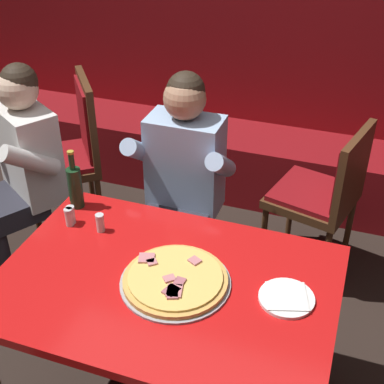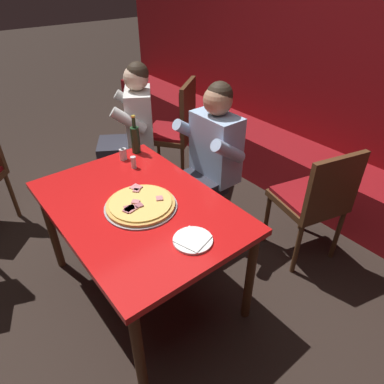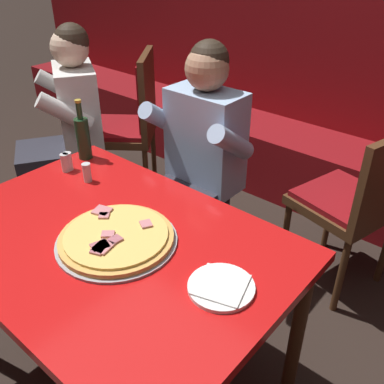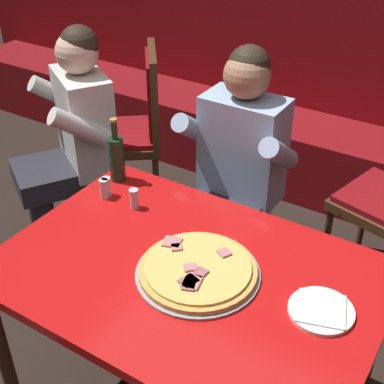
{
  "view_description": "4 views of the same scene",
  "coord_description": "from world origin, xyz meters",
  "px_view_note": "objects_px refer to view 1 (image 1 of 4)",
  "views": [
    {
      "loc": [
        0.61,
        -1.43,
        2.18
      ],
      "look_at": [
        0.0,
        0.3,
        0.98
      ],
      "focal_mm": 50.0,
      "sensor_mm": 36.0,
      "label": 1
    },
    {
      "loc": [
        1.5,
        -0.77,
        1.97
      ],
      "look_at": [
        0.16,
        0.29,
        0.8
      ],
      "focal_mm": 32.0,
      "sensor_mm": 36.0,
      "label": 2
    },
    {
      "loc": [
        1.02,
        -0.74,
        1.7
      ],
      "look_at": [
        0.11,
        0.34,
        0.83
      ],
      "focal_mm": 40.0,
      "sensor_mm": 36.0,
      "label": 3
    },
    {
      "loc": [
        0.76,
        -1.18,
        1.99
      ],
      "look_at": [
        -0.11,
        0.2,
        0.92
      ],
      "focal_mm": 50.0,
      "sensor_mm": 36.0,
      "label": 4
    }
  ],
  "objects_px": {
    "plate_white_paper": "(287,298)",
    "shaker_parmesan": "(71,216)",
    "dining_chair_by_booth": "(72,148)",
    "diner_seated_blue_shirt": "(180,184)",
    "dining_chair_side_aisle": "(326,190)",
    "pizza": "(175,280)",
    "diner_standing_companion": "(17,170)",
    "shaker_black_pepper": "(100,224)",
    "beer_bottle": "(75,186)",
    "shaker_red_pepper_flakes": "(69,218)",
    "main_dining_table": "(166,296)"
  },
  "relations": [
    {
      "from": "diner_seated_blue_shirt",
      "to": "dining_chair_side_aisle",
      "type": "distance_m",
      "value": 0.84
    },
    {
      "from": "pizza",
      "to": "beer_bottle",
      "type": "xyz_separation_m",
      "value": [
        -0.62,
        0.34,
        0.09
      ]
    },
    {
      "from": "diner_seated_blue_shirt",
      "to": "shaker_red_pepper_flakes",
      "type": "bearing_deg",
      "value": -120.76
    },
    {
      "from": "plate_white_paper",
      "to": "shaker_black_pepper",
      "type": "distance_m",
      "value": 0.86
    },
    {
      "from": "beer_bottle",
      "to": "diner_standing_companion",
      "type": "distance_m",
      "value": 0.59
    },
    {
      "from": "plate_white_paper",
      "to": "dining_chair_by_booth",
      "type": "height_order",
      "value": "dining_chair_by_booth"
    },
    {
      "from": "shaker_red_pepper_flakes",
      "to": "pizza",
      "type": "bearing_deg",
      "value": -18.92
    },
    {
      "from": "shaker_parmesan",
      "to": "diner_seated_blue_shirt",
      "type": "relative_size",
      "value": 0.07
    },
    {
      "from": "pizza",
      "to": "diner_standing_companion",
      "type": "bearing_deg",
      "value": 152.72
    },
    {
      "from": "beer_bottle",
      "to": "pizza",
      "type": "bearing_deg",
      "value": -28.86
    },
    {
      "from": "shaker_black_pepper",
      "to": "dining_chair_side_aisle",
      "type": "bearing_deg",
      "value": 47.34
    },
    {
      "from": "pizza",
      "to": "shaker_red_pepper_flakes",
      "type": "xyz_separation_m",
      "value": [
        -0.58,
        0.2,
        0.02
      ]
    },
    {
      "from": "diner_standing_companion",
      "to": "dining_chair_by_booth",
      "type": "bearing_deg",
      "value": 83.87
    },
    {
      "from": "dining_chair_side_aisle",
      "to": "diner_standing_companion",
      "type": "relative_size",
      "value": 0.74
    },
    {
      "from": "plate_white_paper",
      "to": "shaker_black_pepper",
      "type": "height_order",
      "value": "shaker_black_pepper"
    },
    {
      "from": "plate_white_paper",
      "to": "shaker_red_pepper_flakes",
      "type": "height_order",
      "value": "shaker_red_pepper_flakes"
    },
    {
      "from": "shaker_red_pepper_flakes",
      "to": "dining_chair_side_aisle",
      "type": "bearing_deg",
      "value": 43.05
    },
    {
      "from": "diner_seated_blue_shirt",
      "to": "diner_standing_companion",
      "type": "distance_m",
      "value": 0.89
    },
    {
      "from": "beer_bottle",
      "to": "shaker_red_pepper_flakes",
      "type": "relative_size",
      "value": 3.4
    },
    {
      "from": "plate_white_paper",
      "to": "diner_standing_companion",
      "type": "bearing_deg",
      "value": 161.2
    },
    {
      "from": "plate_white_paper",
      "to": "dining_chair_side_aisle",
      "type": "distance_m",
      "value": 1.12
    },
    {
      "from": "dining_chair_by_booth",
      "to": "pizza",
      "type": "bearing_deg",
      "value": -44.29
    },
    {
      "from": "plate_white_paper",
      "to": "diner_seated_blue_shirt",
      "type": "xyz_separation_m",
      "value": [
        -0.68,
        0.68,
        -0.05
      ]
    },
    {
      "from": "shaker_red_pepper_flakes",
      "to": "diner_standing_companion",
      "type": "bearing_deg",
      "value": 145.2
    },
    {
      "from": "diner_seated_blue_shirt",
      "to": "dining_chair_side_aisle",
      "type": "xyz_separation_m",
      "value": [
        0.71,
        0.42,
        -0.14
      ]
    },
    {
      "from": "plate_white_paper",
      "to": "shaker_parmesan",
      "type": "xyz_separation_m",
      "value": [
        -1.0,
        0.16,
        0.03
      ]
    },
    {
      "from": "plate_white_paper",
      "to": "beer_bottle",
      "type": "relative_size",
      "value": 0.72
    },
    {
      "from": "diner_seated_blue_shirt",
      "to": "dining_chair_side_aisle",
      "type": "relative_size",
      "value": 1.35
    },
    {
      "from": "diner_seated_blue_shirt",
      "to": "pizza",
      "type": "bearing_deg",
      "value": -70.81
    },
    {
      "from": "pizza",
      "to": "diner_standing_companion",
      "type": "distance_m",
      "value": 1.28
    },
    {
      "from": "main_dining_table",
      "to": "beer_bottle",
      "type": "xyz_separation_m",
      "value": [
        -0.58,
        0.34,
        0.19
      ]
    },
    {
      "from": "diner_seated_blue_shirt",
      "to": "shaker_black_pepper",
      "type": "bearing_deg",
      "value": -107.81
    },
    {
      "from": "main_dining_table",
      "to": "pizza",
      "type": "xyz_separation_m",
      "value": [
        0.04,
        0.0,
        0.1
      ]
    },
    {
      "from": "main_dining_table",
      "to": "shaker_black_pepper",
      "type": "xyz_separation_m",
      "value": [
        -0.39,
        0.21,
        0.12
      ]
    },
    {
      "from": "beer_bottle",
      "to": "diner_seated_blue_shirt",
      "type": "xyz_separation_m",
      "value": [
        0.36,
        0.4,
        -0.15
      ]
    },
    {
      "from": "plate_white_paper",
      "to": "dining_chair_by_booth",
      "type": "distance_m",
      "value": 1.81
    },
    {
      "from": "diner_standing_companion",
      "to": "pizza",
      "type": "bearing_deg",
      "value": -27.28
    },
    {
      "from": "shaker_parmesan",
      "to": "dining_chair_by_booth",
      "type": "relative_size",
      "value": 0.08
    },
    {
      "from": "shaker_parmesan",
      "to": "main_dining_table",
      "type": "bearing_deg",
      "value": -21.94
    },
    {
      "from": "beer_bottle",
      "to": "diner_standing_companion",
      "type": "height_order",
      "value": "diner_standing_companion"
    },
    {
      "from": "plate_white_paper",
      "to": "shaker_parmesan",
      "type": "height_order",
      "value": "shaker_parmesan"
    },
    {
      "from": "plate_white_paper",
      "to": "main_dining_table",
      "type": "bearing_deg",
      "value": -173.18
    },
    {
      "from": "dining_chair_side_aisle",
      "to": "shaker_black_pepper",
      "type": "bearing_deg",
      "value": -132.66
    },
    {
      "from": "main_dining_table",
      "to": "pizza",
      "type": "bearing_deg",
      "value": 1.0
    },
    {
      "from": "beer_bottle",
      "to": "shaker_red_pepper_flakes",
      "type": "height_order",
      "value": "beer_bottle"
    },
    {
      "from": "beer_bottle",
      "to": "dining_chair_side_aisle",
      "type": "height_order",
      "value": "beer_bottle"
    },
    {
      "from": "dining_chair_by_booth",
      "to": "diner_seated_blue_shirt",
      "type": "bearing_deg",
      "value": -21.13
    },
    {
      "from": "main_dining_table",
      "to": "dining_chair_side_aisle",
      "type": "xyz_separation_m",
      "value": [
        0.49,
        1.16,
        -0.11
      ]
    },
    {
      "from": "pizza",
      "to": "diner_seated_blue_shirt",
      "type": "distance_m",
      "value": 0.78
    },
    {
      "from": "dining_chair_side_aisle",
      "to": "beer_bottle",
      "type": "bearing_deg",
      "value": -142.66
    }
  ]
}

